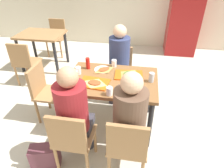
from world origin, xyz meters
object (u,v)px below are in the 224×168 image
Objects in this scene: person_in_red at (74,111)px; background_chair_far at (57,35)px; soda_can at (151,77)px; drink_fridge at (185,14)px; main_table at (112,86)px; person_in_brown_jacket at (130,117)px; plastic_cup_a at (114,63)px; foil_bundle at (74,73)px; handbag at (45,156)px; tray_red_far at (129,75)px; pizza_slice_a at (95,83)px; paper_plate_center at (102,69)px; background_chair_near at (24,61)px; chair_left_end at (45,89)px; tray_red_near at (94,83)px; plastic_cup_b at (109,91)px; paper_plate_near_edge at (123,90)px; chair_far_side at (120,69)px; condiment_bottle at (88,63)px; plastic_cup_c at (78,70)px; background_table at (42,40)px; pizza_slice_c at (104,69)px; person_far_side at (119,59)px; pizza_slice_b at (129,74)px; chair_near_right at (127,145)px; chair_near_left at (72,138)px.

person_in_red is 1.49× the size of background_chair_far.
drink_fridge is (0.75, 2.83, 0.14)m from soda_can.
person_in_brown_jacket is at bearing -66.18° from main_table.
plastic_cup_a reaches higher than background_chair_far.
foil_bundle reaches higher than handbag.
pizza_slice_a is (-0.38, -0.28, 0.02)m from tray_red_far.
background_chair_near is at bearing 159.86° from paper_plate_center.
chair_left_end is 3.80× the size of paper_plate_center.
tray_red_near is at bearing -144.79° from main_table.
handbag is 4.18m from drink_fridge.
tray_red_near reaches higher than main_table.
plastic_cup_b reaches higher than background_chair_far.
person_in_brown_jacket reaches higher than tray_red_near.
main_table is 0.71m from person_in_red.
drink_fridge reaches higher than plastic_cup_a.
paper_plate_center is 0.56m from paper_plate_near_edge.
background_chair_near is (-1.45, 1.44, -0.25)m from person_in_red.
foil_bundle is (-0.29, 0.12, 0.04)m from tray_red_near.
condiment_bottle is at bearing -123.30° from chair_far_side.
chair_far_side is 1.00× the size of background_chair_near.
condiment_bottle is (-0.86, 0.20, 0.02)m from soda_can.
background_chair_far is (-1.10, 3.07, 0.35)m from handbag.
background_table is at bearing 130.99° from plastic_cup_c.
chair_left_end reaches higher than pizza_slice_c.
paper_plate_near_edge is (0.46, 0.43, 0.02)m from person_in_red.
person_far_side is at bearing -4.85° from background_chair_near.
person_in_red reaches higher than paper_plate_center.
plastic_cup_b is at bearing -55.94° from background_chair_far.
person_in_brown_jacket is 4.44× the size of pizza_slice_b.
handbag is at bearing -179.02° from chair_near_right.
person_far_side is 2.38m from background_chair_far.
person_far_side is 12.47× the size of plastic_cup_a.
person_far_side is 0.75m from plastic_cup_c.
pizza_slice_b is (0.38, 0.28, 0.00)m from pizza_slice_a.
person_in_red is at bearing -102.45° from person_far_side.
chair_far_side is at bearing 39.49° from chair_left_end.
pizza_slice_b is (0.20, -0.53, 0.04)m from person_far_side.
background_chair_near is (-2.97, -2.06, -0.46)m from drink_fridge.
chair_left_end is 0.59m from plastic_cup_c.
paper_plate_center is at bearing 114.38° from chair_near_right.
condiment_bottle is 0.50× the size of handbag.
soda_can reaches higher than pizza_slice_b.
tray_red_far is 2.95× the size of soda_can.
handbag is (-0.35, -0.16, -0.59)m from person_in_red.
plastic_cup_b is 3.16m from background_chair_far.
person_in_red is at bearing 90.00° from chair_near_left.
person_in_red is 5.67× the size of paper_plate_center.
condiment_bottle reaches higher than soda_can.
paper_plate_near_edge is 1.17m from handbag.
person_in_red is 4.93× the size of pizza_slice_a.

